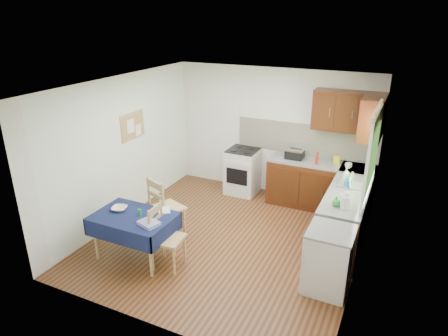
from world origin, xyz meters
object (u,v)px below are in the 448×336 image
at_px(dining_table, 134,222).
at_px(dish_rack, 351,184).
at_px(chair_far, 164,206).
at_px(chair_near, 165,235).
at_px(kettle, 346,201).
at_px(toaster, 296,154).
at_px(sandwich_press, 295,154).

height_order(dining_table, dish_rack, dish_rack).
bearing_deg(chair_far, dish_rack, -132.92).
bearing_deg(chair_near, kettle, -68.55).
relative_size(dish_rack, kettle, 1.52).
xyz_separation_m(dining_table, kettle, (2.79, 1.15, 0.42)).
relative_size(dining_table, kettle, 4.43).
distance_m(chair_near, toaster, 3.06).
distance_m(chair_far, chair_near, 0.79).
distance_m(sandwich_press, dish_rack, 1.44).
xyz_separation_m(toaster, kettle, (1.19, -1.68, 0.03)).
distance_m(dining_table, chair_near, 0.53).
height_order(chair_far, dish_rack, dish_rack).
bearing_deg(chair_near, sandwich_press, -25.82).
xyz_separation_m(chair_far, sandwich_press, (1.50, 2.15, 0.43)).
height_order(toaster, kettle, kettle).
distance_m(toaster, dish_rack, 1.43).
relative_size(toaster, dish_rack, 0.65).
xyz_separation_m(dining_table, sandwich_press, (1.58, 2.83, 0.39)).
bearing_deg(kettle, sandwich_press, 125.86).
bearing_deg(chair_far, kettle, -149.12).
xyz_separation_m(dish_rack, kettle, (0.05, -0.83, 0.09)).
distance_m(chair_far, sandwich_press, 2.66).
height_order(chair_far, kettle, kettle).
height_order(dish_rack, kettle, kettle).
bearing_deg(dining_table, dish_rack, 13.97).
bearing_deg(dining_table, chair_near, -20.25).
xyz_separation_m(sandwich_press, kettle, (1.21, -1.68, 0.03)).
bearing_deg(dish_rack, sandwich_press, 164.97).
relative_size(sandwich_press, kettle, 1.21).
relative_size(chair_near, dish_rack, 2.37).
height_order(chair_near, toaster, toaster).
bearing_deg(dining_table, kettle, 0.54).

